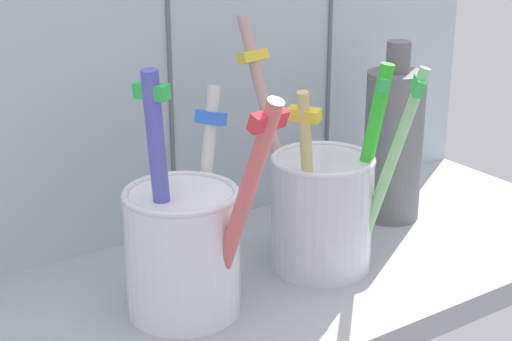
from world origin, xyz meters
The scene contains 4 objects.
counter_slab centered at (0.00, 0.00, 1.00)cm, with size 64.00×22.00×2.00cm, color #9EA3A8.
toothbrush_cup_left centered at (-5.87, -0.99, 6.91)cm, with size 9.05×12.38×17.21cm.
toothbrush_cup_right centered at (5.97, -0.90, 6.94)cm, with size 9.70×14.02×18.28cm.
ceramic_vase centered at (16.86, 3.19, 8.61)cm, with size 4.93×4.93×15.27cm.
Camera 1 is at (-30.28, -44.71, 30.36)cm, focal length 58.13 mm.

